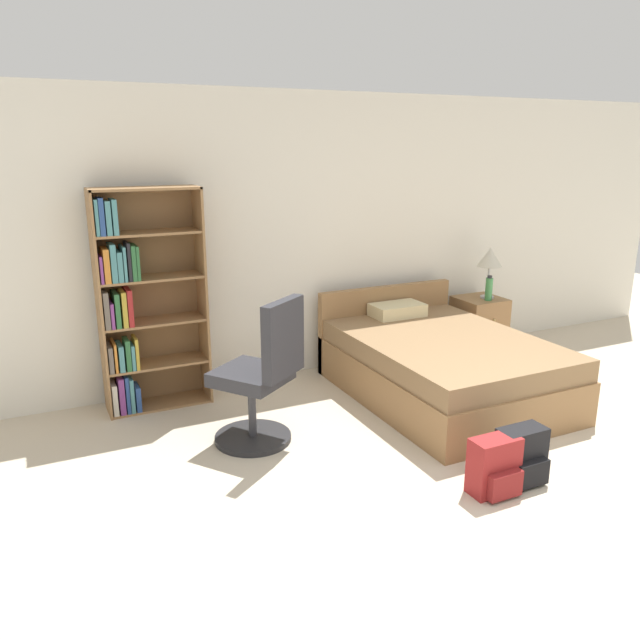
{
  "coord_description": "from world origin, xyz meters",
  "views": [
    {
      "loc": [
        -2.47,
        -2.06,
        2.14
      ],
      "look_at": [
        -0.52,
        1.98,
        0.87
      ],
      "focal_mm": 35.0,
      "sensor_mm": 36.0,
      "label": 1
    }
  ],
  "objects_px": {
    "bed": "(440,364)",
    "water_bottle": "(489,289)",
    "backpack_black": "(522,457)",
    "backpack_red": "(495,467)",
    "bookshelf": "(138,303)",
    "table_lamp": "(490,259)",
    "office_chair": "(262,379)",
    "nightstand": "(478,325)"
  },
  "relations": [
    {
      "from": "bookshelf",
      "to": "backpack_black",
      "type": "distance_m",
      "value": 3.12
    },
    {
      "from": "bed",
      "to": "backpack_black",
      "type": "bearing_deg",
      "value": -105.38
    },
    {
      "from": "office_chair",
      "to": "nightstand",
      "type": "relative_size",
      "value": 1.86
    },
    {
      "from": "office_chair",
      "to": "table_lamp",
      "type": "relative_size",
      "value": 2.11
    },
    {
      "from": "bookshelf",
      "to": "water_bottle",
      "type": "distance_m",
      "value": 3.46
    },
    {
      "from": "bookshelf",
      "to": "nightstand",
      "type": "xyz_separation_m",
      "value": [
        3.45,
        -0.08,
        -0.61
      ]
    },
    {
      "from": "table_lamp",
      "to": "backpack_black",
      "type": "distance_m",
      "value": 2.8
    },
    {
      "from": "office_chair",
      "to": "backpack_black",
      "type": "xyz_separation_m",
      "value": [
        1.33,
        -1.24,
        -0.33
      ]
    },
    {
      "from": "bookshelf",
      "to": "backpack_red",
      "type": "height_order",
      "value": "bookshelf"
    },
    {
      "from": "table_lamp",
      "to": "water_bottle",
      "type": "xyz_separation_m",
      "value": [
        -0.06,
        -0.09,
        -0.29
      ]
    },
    {
      "from": "nightstand",
      "to": "water_bottle",
      "type": "xyz_separation_m",
      "value": [
        0.01,
        -0.11,
        0.42
      ]
    },
    {
      "from": "bed",
      "to": "backpack_red",
      "type": "bearing_deg",
      "value": -113.7
    },
    {
      "from": "bed",
      "to": "nightstand",
      "type": "relative_size",
      "value": 3.4
    },
    {
      "from": "bookshelf",
      "to": "backpack_black",
      "type": "relative_size",
      "value": 4.9
    },
    {
      "from": "nightstand",
      "to": "table_lamp",
      "type": "distance_m",
      "value": 0.71
    },
    {
      "from": "office_chair",
      "to": "table_lamp",
      "type": "height_order",
      "value": "table_lamp"
    },
    {
      "from": "nightstand",
      "to": "water_bottle",
      "type": "height_order",
      "value": "water_bottle"
    },
    {
      "from": "office_chair",
      "to": "backpack_red",
      "type": "height_order",
      "value": "office_chair"
    },
    {
      "from": "nightstand",
      "to": "backpack_black",
      "type": "distance_m",
      "value": 2.66
    },
    {
      "from": "table_lamp",
      "to": "bed",
      "type": "bearing_deg",
      "value": -146.47
    },
    {
      "from": "bookshelf",
      "to": "nightstand",
      "type": "distance_m",
      "value": 3.5
    },
    {
      "from": "bookshelf",
      "to": "bed",
      "type": "height_order",
      "value": "bookshelf"
    },
    {
      "from": "nightstand",
      "to": "bed",
      "type": "bearing_deg",
      "value": -143.99
    },
    {
      "from": "office_chair",
      "to": "nightstand",
      "type": "bearing_deg",
      "value": 19.28
    },
    {
      "from": "nightstand",
      "to": "office_chair",
      "type": "bearing_deg",
      "value": -160.72
    },
    {
      "from": "backpack_black",
      "to": "backpack_red",
      "type": "height_order",
      "value": "same"
    },
    {
      "from": "table_lamp",
      "to": "backpack_red",
      "type": "height_order",
      "value": "table_lamp"
    },
    {
      "from": "bed",
      "to": "backpack_red",
      "type": "distance_m",
      "value": 1.62
    },
    {
      "from": "bed",
      "to": "water_bottle",
      "type": "xyz_separation_m",
      "value": [
        1.07,
        0.66,
        0.44
      ]
    },
    {
      "from": "water_bottle",
      "to": "table_lamp",
      "type": "bearing_deg",
      "value": 55.29
    },
    {
      "from": "bookshelf",
      "to": "backpack_red",
      "type": "xyz_separation_m",
      "value": [
        1.73,
        -2.33,
        -0.73
      ]
    },
    {
      "from": "table_lamp",
      "to": "backpack_black",
      "type": "bearing_deg",
      "value": -124.86
    },
    {
      "from": "bed",
      "to": "water_bottle",
      "type": "relative_size",
      "value": 7.86
    },
    {
      "from": "office_chair",
      "to": "water_bottle",
      "type": "bearing_deg",
      "value": 17.18
    },
    {
      "from": "nightstand",
      "to": "backpack_red",
      "type": "relative_size",
      "value": 1.61
    },
    {
      "from": "bed",
      "to": "water_bottle",
      "type": "distance_m",
      "value": 1.33
    },
    {
      "from": "bookshelf",
      "to": "office_chair",
      "type": "bearing_deg",
      "value": -57.9
    },
    {
      "from": "bed",
      "to": "office_chair",
      "type": "relative_size",
      "value": 1.82
    },
    {
      "from": "office_chair",
      "to": "water_bottle",
      "type": "xyz_separation_m",
      "value": [
        2.79,
        0.86,
        0.21
      ]
    },
    {
      "from": "nightstand",
      "to": "water_bottle",
      "type": "bearing_deg",
      "value": -86.74
    },
    {
      "from": "bookshelf",
      "to": "water_bottle",
      "type": "height_order",
      "value": "bookshelf"
    },
    {
      "from": "bed",
      "to": "backpack_red",
      "type": "relative_size",
      "value": 5.47
    }
  ]
}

